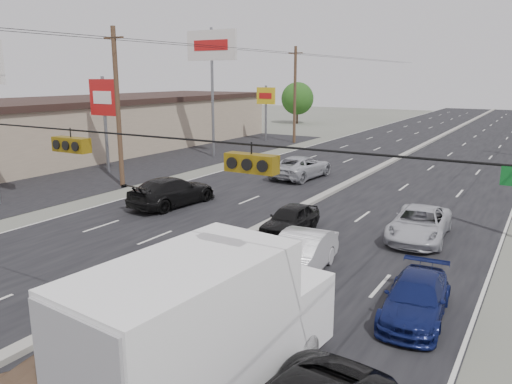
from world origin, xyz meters
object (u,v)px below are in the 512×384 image
pole_sign_far (266,100)px  tan_sedan (105,352)px  pole_sign_billboard (212,54)px  oncoming_far (301,167)px  queue_car_d (416,299)px  utility_pole_left_c (295,94)px  utility_pole_left_b (118,107)px  tree_left_far (297,98)px  queue_car_c (419,224)px  red_sedan (195,269)px  box_truck (207,329)px  queue_car_a (290,220)px  oncoming_near (172,192)px  pole_sign_mid (104,103)px  queue_car_b (300,255)px

pole_sign_far → tan_sedan: 45.11m
pole_sign_billboard → oncoming_far: 14.29m
queue_car_d → utility_pole_left_c: bearing=117.2°
utility_pole_left_b → tree_left_far: size_ratio=1.63×
tree_left_far → oncoming_far: (18.34, -36.61, -2.94)m
queue_car_c → red_sedan: bearing=-124.0°
box_truck → queue_car_a: bearing=113.5°
tan_sedan → oncoming_near: tan_sedan is taller
queue_car_c → utility_pole_left_b: bearing=172.7°
red_sedan → queue_car_d: (6.96, 1.58, -0.05)m
pole_sign_far → queue_car_c: pole_sign_far is taller
queue_car_a → queue_car_d: queue_car_a is taller
utility_pole_left_b → red_sedan: size_ratio=2.48×
box_truck → oncoming_far: size_ratio=1.27×
queue_car_a → oncoming_far: oncoming_far is taller
tan_sedan → oncoming_far: tan_sedan is taller
pole_sign_mid → queue_car_a: pole_sign_mid is taller
box_truck → queue_car_a: 12.42m
pole_sign_mid → oncoming_near: 12.53m
utility_pole_left_c → oncoming_near: bearing=-77.4°
tree_left_far → queue_car_b: tree_left_far is taller
pole_sign_far → tree_left_far: bearing=106.7°
pole_sign_far → oncoming_near: bearing=-70.6°
queue_car_c → queue_car_d: 7.73m
tan_sedan → queue_car_a: bearing=95.4°
utility_pole_left_b → pole_sign_billboard: pole_sign_billboard is taller
queue_car_d → tan_sedan: bearing=-131.8°
tan_sedan → queue_car_b: 8.34m
tree_left_far → queue_car_b: bearing=-63.7°
pole_sign_far → box_truck: 45.53m
red_sedan → queue_car_a: red_sedan is taller
utility_pole_left_b → pole_sign_mid: utility_pole_left_b is taller
box_truck → tan_sedan: (-2.43, -0.67, -0.94)m
utility_pole_left_b → queue_car_c: size_ratio=2.02×
pole_sign_mid → queue_car_b: 23.83m
pole_sign_mid → queue_car_c: 24.47m
utility_pole_left_b → queue_car_b: size_ratio=2.21×
pole_sign_billboard → oncoming_far: size_ratio=1.97×
pole_sign_billboard → queue_car_b: size_ratio=2.43×
pole_sign_billboard → pole_sign_far: size_ratio=1.83×
queue_car_c → oncoming_far: 14.10m
red_sedan → queue_car_b: (2.56, 2.83, 0.08)m
tan_sedan → queue_car_d: 8.85m
utility_pole_left_c → pole_sign_billboard: 12.73m
queue_car_c → tree_left_far: bearing=118.0°
pole_sign_mid → queue_car_d: (25.36, -11.72, -4.51)m
tree_left_far → red_sedan: bearing=-67.1°
utility_pole_left_b → pole_sign_billboard: size_ratio=0.91×
red_sedan → utility_pole_left_c: bearing=112.5°
pole_sign_billboard → tree_left_far: bearing=103.2°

